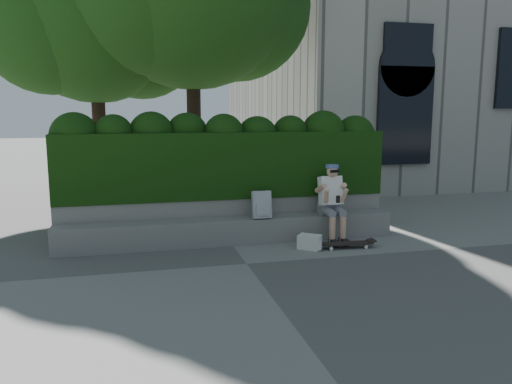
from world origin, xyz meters
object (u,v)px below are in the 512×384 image
object	(u,v)px
backpack_plaid	(262,205)
backpack_ground	(310,242)
skateboard	(347,244)
person	(332,199)

from	to	relation	value
backpack_plaid	backpack_ground	size ratio (longest dim) A/B	1.31
skateboard	backpack_ground	world-z (taller)	backpack_ground
person	backpack_plaid	distance (m)	1.29
skateboard	person	bearing A→B (deg)	98.73
person	backpack_plaid	bearing A→B (deg)	176.39
skateboard	backpack_plaid	size ratio (longest dim) A/B	1.86
person	backpack_plaid	size ratio (longest dim) A/B	2.84
person	skateboard	size ratio (longest dim) A/B	1.53
backpack_ground	person	bearing A→B (deg)	78.06
person	backpack_ground	world-z (taller)	person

